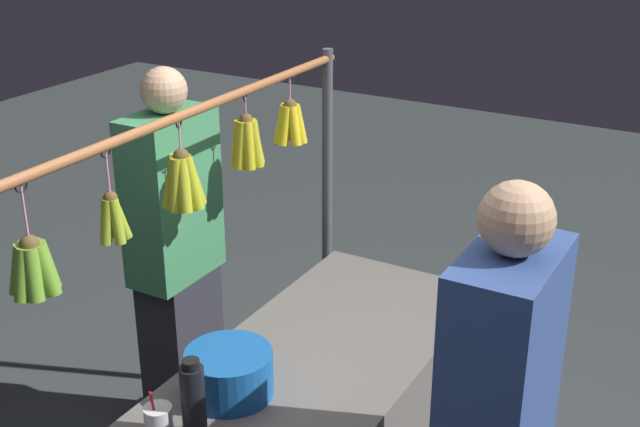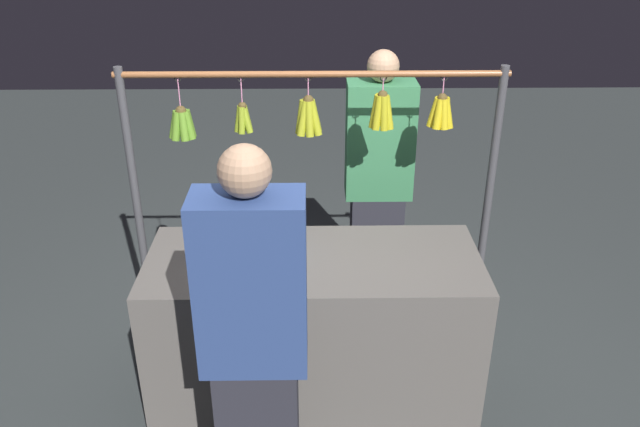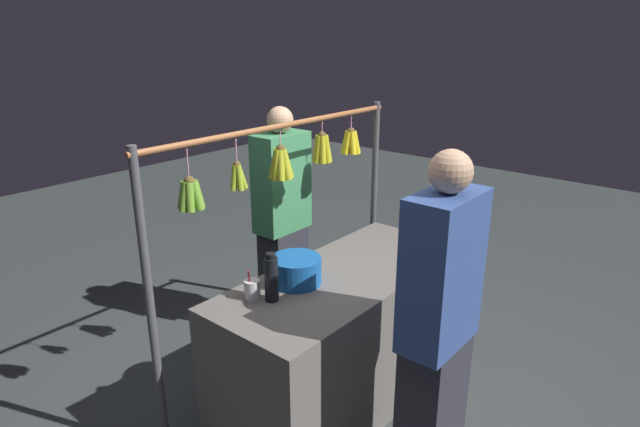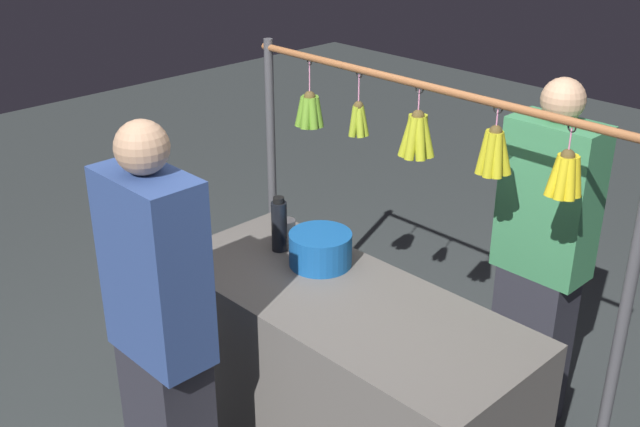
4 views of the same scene
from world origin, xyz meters
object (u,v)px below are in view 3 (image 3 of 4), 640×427
Objects in this scene: customer_person at (437,335)px; drink_cup at (252,289)px; blue_bucket at (296,270)px; water_bottle at (271,278)px; vendor_person at (282,225)px.

drink_cup is at bearing -71.05° from customer_person.
blue_bucket is at bearing -88.11° from customer_person.
drink_cup reaches higher than blue_bucket.
blue_bucket is at bearing -170.55° from water_bottle.
blue_bucket is 0.16× the size of vendor_person.
water_bottle is at bearing 41.18° from vendor_person.
vendor_person is at bearing -143.88° from drink_cup.
drink_cup is 0.10× the size of vendor_person.
vendor_person reaches higher than blue_bucket.
customer_person is (-0.30, 0.88, -0.06)m from drink_cup.
water_bottle reaches higher than drink_cup.
drink_cup is at bearing -10.55° from blue_bucket.
water_bottle reaches higher than blue_bucket.
water_bottle is 0.15× the size of customer_person.
water_bottle is 0.94× the size of blue_bucket.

